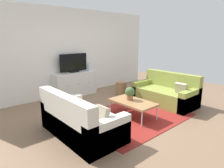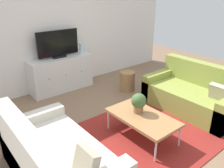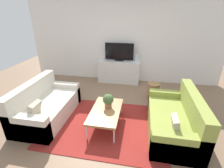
{
  "view_description": "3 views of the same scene",
  "coord_description": "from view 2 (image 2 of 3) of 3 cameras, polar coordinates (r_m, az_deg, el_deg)",
  "views": [
    {
      "loc": [
        -3.22,
        -3.07,
        1.82
      ],
      "look_at": [
        0.0,
        0.57,
        0.66
      ],
      "focal_mm": 31.5,
      "sensor_mm": 36.0,
      "label": 1
    },
    {
      "loc": [
        -2.25,
        -2.19,
        2.15
      ],
      "look_at": [
        0.0,
        0.57,
        0.66
      ],
      "focal_mm": 37.18,
      "sensor_mm": 36.0,
      "label": 2
    },
    {
      "loc": [
        0.66,
        -2.98,
        2.29
      ],
      "look_at": [
        0.0,
        0.57,
        0.66
      ],
      "focal_mm": 26.37,
      "sensor_mm": 36.0,
      "label": 3
    }
  ],
  "objects": [
    {
      "name": "area_rug",
      "position": [
        3.72,
        7.2,
        -12.76
      ],
      "size": [
        2.5,
        1.9,
        0.01
      ],
      "primitive_type": "cube",
      "color": "maroon",
      "rests_on": "ground_plane"
    },
    {
      "name": "wicker_basket",
      "position": [
        5.19,
        3.77,
        0.73
      ],
      "size": [
        0.34,
        0.34,
        0.43
      ],
      "primitive_type": "cylinder",
      "color": "#9E7547",
      "rests_on": "ground_plane"
    },
    {
      "name": "flat_screen_tv",
      "position": [
        5.1,
        -13.14,
        9.53
      ],
      "size": [
        0.93,
        0.16,
        0.58
      ],
      "color": "black",
      "rests_on": "tv_console"
    },
    {
      "name": "couch_right_side",
      "position": [
        4.63,
        19.47,
        -2.54
      ],
      "size": [
        0.89,
        1.69,
        0.85
      ],
      "color": "olive",
      "rests_on": "ground_plane"
    },
    {
      "name": "glass_vase",
      "position": [
        5.39,
        -7.43,
        8.73
      ],
      "size": [
        0.11,
        0.11,
        0.23
      ],
      "primitive_type": "cylinder",
      "color": "silver",
      "rests_on": "tv_console"
    },
    {
      "name": "coffee_table",
      "position": [
        3.53,
        7.52,
        -8.16
      ],
      "size": [
        0.6,
        1.08,
        0.38
      ],
      "color": "#A37547",
      "rests_on": "ground_plane"
    },
    {
      "name": "tv_console",
      "position": [
        5.27,
        -12.41,
        2.46
      ],
      "size": [
        1.38,
        0.47,
        0.75
      ],
      "color": "silver",
      "rests_on": "ground_plane"
    },
    {
      "name": "potted_plant",
      "position": [
        3.52,
        6.57,
        -4.45
      ],
      "size": [
        0.23,
        0.23,
        0.31
      ],
      "color": "#936042",
      "rests_on": "coffee_table"
    },
    {
      "name": "wall_back",
      "position": [
        5.31,
        -13.99,
        13.36
      ],
      "size": [
        6.4,
        0.12,
        2.7
      ],
      "primitive_type": "cube",
      "color": "white",
      "rests_on": "ground_plane"
    },
    {
      "name": "ground_plane",
      "position": [
        3.81,
        5.55,
        -11.86
      ],
      "size": [
        10.0,
        10.0,
        0.0
      ],
      "primitive_type": "plane",
      "color": "#84664C"
    },
    {
      "name": "couch_left_side",
      "position": [
        2.92,
        -14.41,
        -18.09
      ],
      "size": [
        0.89,
        1.69,
        0.85
      ],
      "color": "beige",
      "rests_on": "ground_plane"
    }
  ]
}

